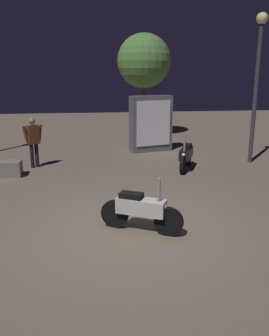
{
  "coord_description": "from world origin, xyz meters",
  "views": [
    {
      "loc": [
        -0.72,
        -6.52,
        3.03
      ],
      "look_at": [
        0.2,
        0.81,
        1.0
      ],
      "focal_mm": 38.3,
      "sensor_mm": 36.0,
      "label": 1
    }
  ],
  "objects_px": {
    "motorcycle_white_foreground": "(141,210)",
    "streetlamp_near": "(258,70)",
    "person_rider_beside": "(33,138)",
    "motorcycle_black_parked_left": "(186,156)",
    "kiosk_billboard": "(151,124)"
  },
  "relations": [
    {
      "from": "motorcycle_black_parked_left",
      "to": "person_rider_beside",
      "type": "relative_size",
      "value": 0.97
    },
    {
      "from": "person_rider_beside",
      "to": "motorcycle_white_foreground",
      "type": "bearing_deg",
      "value": 176.75
    },
    {
      "from": "motorcycle_white_foreground",
      "to": "motorcycle_black_parked_left",
      "type": "xyz_separation_m",
      "value": [
        2.05,
        4.28,
        0.0
      ]
    },
    {
      "from": "person_rider_beside",
      "to": "streetlamp_near",
      "type": "relative_size",
      "value": 0.34
    },
    {
      "from": "motorcycle_black_parked_left",
      "to": "kiosk_billboard",
      "type": "relative_size",
      "value": 0.74
    },
    {
      "from": "streetlamp_near",
      "to": "kiosk_billboard",
      "type": "height_order",
      "value": "streetlamp_near"
    },
    {
      "from": "motorcycle_white_foreground",
      "to": "person_rider_beside",
      "type": "xyz_separation_m",
      "value": [
        -2.7,
        5.11,
        0.51
      ]
    },
    {
      "from": "streetlamp_near",
      "to": "kiosk_billboard",
      "type": "relative_size",
      "value": 2.26
    },
    {
      "from": "motorcycle_white_foreground",
      "to": "kiosk_billboard",
      "type": "bearing_deg",
      "value": 105.9
    },
    {
      "from": "motorcycle_white_foreground",
      "to": "kiosk_billboard",
      "type": "xyz_separation_m",
      "value": [
        1.4,
        7.05,
        0.61
      ]
    },
    {
      "from": "motorcycle_white_foreground",
      "to": "streetlamp_near",
      "type": "bearing_deg",
      "value": 74.78
    },
    {
      "from": "kiosk_billboard",
      "to": "motorcycle_black_parked_left",
      "type": "bearing_deg",
      "value": 89.51
    },
    {
      "from": "streetlamp_near",
      "to": "kiosk_billboard",
      "type": "distance_m",
      "value": 4.23
    },
    {
      "from": "motorcycle_black_parked_left",
      "to": "person_rider_beside",
      "type": "distance_m",
      "value": 4.85
    },
    {
      "from": "motorcycle_white_foreground",
      "to": "kiosk_billboard",
      "type": "height_order",
      "value": "kiosk_billboard"
    }
  ]
}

